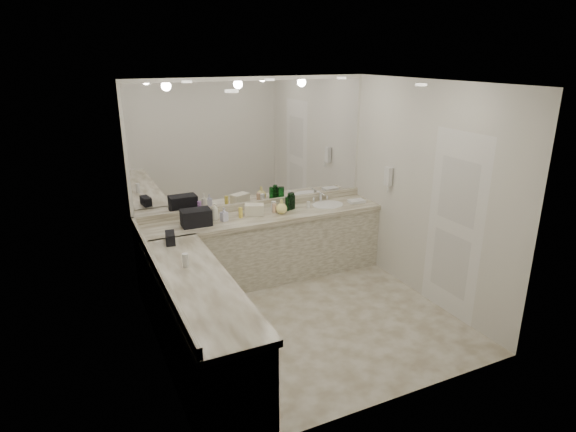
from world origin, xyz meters
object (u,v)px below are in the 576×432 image
black_toiletry_bag (196,218)px  sink (328,205)px  hand_towel (357,201)px  soap_bottle_a (215,212)px  soap_bottle_b (224,214)px  soap_bottle_c (282,206)px  wall_phone (388,176)px  cream_cosmetic_case (254,210)px

black_toiletry_bag → sink: bearing=1.2°
hand_towel → soap_bottle_a: bearing=176.3°
soap_bottle_a → sink: bearing=-1.9°
sink → black_toiletry_bag: bearing=-178.8°
black_toiletry_bag → soap_bottle_a: soap_bottle_a is taller
black_toiletry_bag → hand_towel: size_ratio=1.59×
soap_bottle_b → soap_bottle_c: bearing=-2.2°
sink → hand_towel: (0.42, -0.08, 0.02)m
wall_phone → cream_cosmetic_case: bearing=162.8°
black_toiletry_bag → cream_cosmetic_case: bearing=4.3°
soap_bottle_a → hand_towel: bearing=-3.7°
soap_bottle_a → soap_bottle_b: 0.12m
sink → black_toiletry_bag: size_ratio=1.26×
sink → cream_cosmetic_case: (-1.07, 0.02, 0.07)m
soap_bottle_a → wall_phone: bearing=-14.2°
hand_towel → soap_bottle_a: 2.00m
soap_bottle_c → hand_towel: bearing=-1.0°
sink → soap_bottle_b: soap_bottle_b is taller
soap_bottle_c → wall_phone: bearing=-18.5°
hand_towel → soap_bottle_c: 1.14m
hand_towel → soap_bottle_a: (-1.99, 0.13, 0.09)m
black_toiletry_bag → soap_bottle_a: 0.28m
black_toiletry_bag → soap_bottle_b: bearing=1.8°
cream_cosmetic_case → hand_towel: bearing=18.9°
soap_bottle_a → soap_bottle_c: 0.86m
soap_bottle_b → hand_towel: bearing=-1.5°
sink → cream_cosmetic_case: size_ratio=1.82×
sink → soap_bottle_a: 1.58m
wall_phone → black_toiletry_bag: bearing=169.3°
black_toiletry_bag → soap_bottle_c: 1.12m
wall_phone → soap_bottle_c: size_ratio=1.27×
sink → wall_phone: 0.91m
black_toiletry_bag → soap_bottle_b: black_toiletry_bag is taller
cream_cosmetic_case → wall_phone: bearing=5.4°
soap_bottle_c → cream_cosmetic_case: bearing=167.5°
cream_cosmetic_case → soap_bottle_a: (-0.51, 0.03, 0.04)m
sink → soap_bottle_c: size_ratio=2.34×
cream_cosmetic_case → hand_towel: cream_cosmetic_case is taller
hand_towel → soap_bottle_c: bearing=179.0°
soap_bottle_a → soap_bottle_b: soap_bottle_a is taller
wall_phone → soap_bottle_c: wall_phone is taller
wall_phone → cream_cosmetic_case: size_ratio=0.99×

